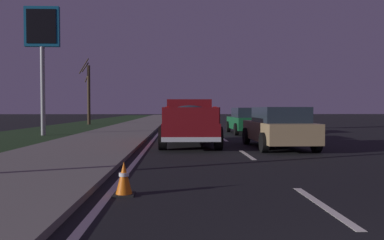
{
  "coord_description": "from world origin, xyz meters",
  "views": [
    {
      "loc": [
        -1.74,
        2.2,
        1.48
      ],
      "look_at": [
        15.09,
        1.57,
        0.96
      ],
      "focal_mm": 34.28,
      "sensor_mm": 36.0,
      "label": 1
    }
  ],
  "objects_px": {
    "bare_tree_far": "(89,93)",
    "gas_price_sign": "(42,39)",
    "traffic_cone_near": "(124,179)",
    "sedan_tan": "(278,127)",
    "pickup_truck": "(189,121)",
    "sedan_green": "(247,120)"
  },
  "relations": [
    {
      "from": "bare_tree_far",
      "to": "gas_price_sign",
      "type": "bearing_deg",
      "value": -176.3
    },
    {
      "from": "bare_tree_far",
      "to": "traffic_cone_near",
      "type": "height_order",
      "value": "bare_tree_far"
    },
    {
      "from": "sedan_tan",
      "to": "bare_tree_far",
      "type": "height_order",
      "value": "bare_tree_far"
    },
    {
      "from": "pickup_truck",
      "to": "bare_tree_far",
      "type": "bearing_deg",
      "value": 24.15
    },
    {
      "from": "sedan_green",
      "to": "gas_price_sign",
      "type": "distance_m",
      "value": 12.51
    },
    {
      "from": "pickup_truck",
      "to": "sedan_tan",
      "type": "distance_m",
      "value": 3.56
    },
    {
      "from": "bare_tree_far",
      "to": "traffic_cone_near",
      "type": "relative_size",
      "value": 10.73
    },
    {
      "from": "sedan_green",
      "to": "traffic_cone_near",
      "type": "height_order",
      "value": "sedan_green"
    },
    {
      "from": "gas_price_sign",
      "to": "sedan_tan",
      "type": "bearing_deg",
      "value": -121.68
    },
    {
      "from": "sedan_tan",
      "to": "gas_price_sign",
      "type": "bearing_deg",
      "value": 58.32
    },
    {
      "from": "sedan_green",
      "to": "bare_tree_far",
      "type": "bearing_deg",
      "value": 43.68
    },
    {
      "from": "sedan_green",
      "to": "traffic_cone_near",
      "type": "bearing_deg",
      "value": 161.88
    },
    {
      "from": "pickup_truck",
      "to": "sedan_green",
      "type": "bearing_deg",
      "value": -28.64
    },
    {
      "from": "pickup_truck",
      "to": "gas_price_sign",
      "type": "relative_size",
      "value": 0.77
    },
    {
      "from": "pickup_truck",
      "to": "traffic_cone_near",
      "type": "height_order",
      "value": "pickup_truck"
    },
    {
      "from": "sedan_green",
      "to": "bare_tree_far",
      "type": "xyz_separation_m",
      "value": [
        13.1,
        12.51,
        2.18
      ]
    },
    {
      "from": "sedan_tan",
      "to": "sedan_green",
      "type": "xyz_separation_m",
      "value": [
        7.97,
        -0.33,
        0.0
      ]
    },
    {
      "from": "gas_price_sign",
      "to": "traffic_cone_near",
      "type": "bearing_deg",
      "value": -155.38
    },
    {
      "from": "gas_price_sign",
      "to": "sedan_green",
      "type": "bearing_deg",
      "value": -85.02
    },
    {
      "from": "bare_tree_far",
      "to": "sedan_tan",
      "type": "bearing_deg",
      "value": -149.97
    },
    {
      "from": "traffic_cone_near",
      "to": "pickup_truck",
      "type": "bearing_deg",
      "value": -9.04
    },
    {
      "from": "sedan_tan",
      "to": "bare_tree_far",
      "type": "distance_m",
      "value": 24.44
    }
  ]
}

